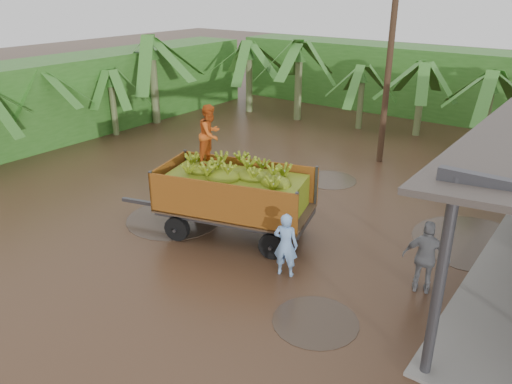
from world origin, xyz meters
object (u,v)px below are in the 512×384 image
Objects in this scene: banana_trailer at (234,192)px; man_blue at (286,245)px; man_grey at (426,257)px; utility_pole at (389,69)px.

banana_trailer is 2.62m from man_blue.
banana_trailer is at bearing -13.13° from man_grey.
banana_trailer reaches higher than man_blue.
man_blue is 0.92× the size of man_grey.
utility_pole is (-1.64, 9.51, 2.89)m from man_blue.
banana_trailer is at bearing -95.01° from utility_pole.
banana_trailer is 3.60× the size of man_blue.
man_blue is 0.23× the size of utility_pole.
utility_pole is at bearing 69.08° from banana_trailer.
man_grey is at bearing -172.66° from man_blue.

